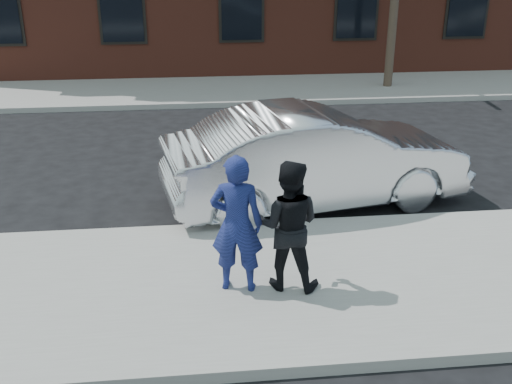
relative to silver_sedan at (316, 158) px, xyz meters
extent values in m
plane|color=black|center=(-0.48, -2.54, -0.86)|extent=(100.00, 100.00, 0.00)
cube|color=gray|center=(-0.48, -2.79, -0.78)|extent=(50.00, 3.50, 0.15)
cube|color=#999691|center=(-0.48, -0.99, -0.78)|extent=(50.00, 0.10, 0.15)
cube|color=gray|center=(-0.48, 8.71, -0.78)|extent=(50.00, 3.50, 0.15)
cube|color=#999691|center=(-0.48, 6.91, -0.78)|extent=(50.00, 0.10, 0.15)
cube|color=black|center=(3.42, 10.40, 1.34)|extent=(1.30, 0.06, 1.70)
cylinder|color=#3D2F24|center=(4.02, 8.46, 1.39)|extent=(0.26, 0.26, 4.20)
imported|color=silver|center=(0.00, 0.00, 0.00)|extent=(5.45, 2.73, 1.72)
imported|color=navy|center=(-1.59, -2.89, 0.20)|extent=(0.73, 0.56, 1.81)
cube|color=black|center=(-1.59, -2.66, 0.65)|extent=(0.09, 0.14, 0.08)
imported|color=black|center=(-0.95, -2.89, 0.15)|extent=(0.98, 0.86, 1.71)
cube|color=black|center=(-1.04, -2.68, 0.32)|extent=(0.08, 0.14, 0.06)
camera|label=1|loc=(-2.07, -9.56, 3.40)|focal=42.00mm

